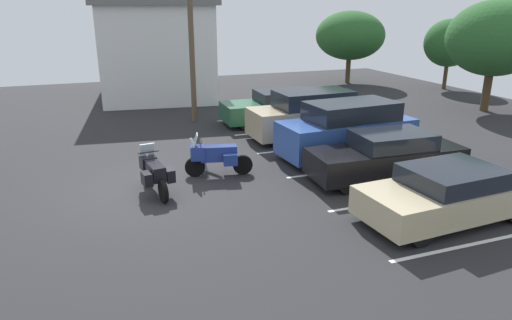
% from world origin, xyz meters
% --- Properties ---
extents(ground, '(44.00, 44.00, 0.10)m').
position_xyz_m(ground, '(0.00, 0.00, -0.05)').
color(ground, '#262628').
extents(motorcycle_touring, '(2.09, 0.94, 1.34)m').
position_xyz_m(motorcycle_touring, '(0.35, 0.32, 0.62)').
color(motorcycle_touring, black).
rests_on(motorcycle_touring, ground).
extents(motorcycle_second, '(0.99, 2.14, 1.40)m').
position_xyz_m(motorcycle_second, '(-0.42, 2.38, 0.65)').
color(motorcycle_second, black).
rests_on(motorcycle_second, ground).
extents(parking_stripes, '(13.67, 5.20, 0.01)m').
position_xyz_m(parking_stripes, '(-0.78, 7.00, 0.00)').
color(parking_stripes, silver).
rests_on(parking_stripes, ground).
extents(car_green, '(2.06, 4.90, 1.49)m').
position_xyz_m(car_green, '(-6.28, 6.91, 0.74)').
color(car_green, '#235638').
rests_on(car_green, ground).
extents(car_tan, '(2.00, 4.72, 1.94)m').
position_xyz_m(car_tan, '(-3.45, 7.12, 0.96)').
color(car_tan, tan).
rests_on(car_tan, ground).
extents(car_blue, '(2.20, 4.95, 1.99)m').
position_xyz_m(car_blue, '(-0.68, 7.29, 0.99)').
color(car_blue, '#2D519E').
rests_on(car_blue, ground).
extents(car_black, '(2.00, 4.92, 1.50)m').
position_xyz_m(car_black, '(1.70, 7.27, 0.74)').
color(car_black, black).
rests_on(car_black, ground).
extents(car_champagne, '(2.20, 4.57, 1.38)m').
position_xyz_m(car_champagne, '(4.69, 6.97, 0.69)').
color(car_champagne, '#C1B289').
rests_on(car_champagne, ground).
extents(building_side, '(12.43, 7.96, 5.50)m').
position_xyz_m(building_side, '(-16.89, 3.15, 2.77)').
color(building_side, silver).
rests_on(building_side, ground).
extents(utility_pole, '(1.69, 0.85, 7.09)m').
position_xyz_m(utility_pole, '(-7.93, 3.41, 3.72)').
color(utility_pole, brown).
rests_on(utility_pole, ground).
extents(tree_center_left, '(3.15, 3.15, 4.43)m').
position_xyz_m(tree_center_left, '(-11.09, 20.80, 2.93)').
color(tree_center_left, '#4C3823').
rests_on(tree_center_left, ground).
extents(tree_right, '(4.70, 4.70, 4.89)m').
position_xyz_m(tree_right, '(-15.47, 16.15, 3.24)').
color(tree_right, '#4C3823').
rests_on(tree_right, ground).
extents(tree_rear, '(4.66, 4.66, 5.51)m').
position_xyz_m(tree_rear, '(-4.99, 18.03, 3.64)').
color(tree_rear, '#4C3823').
rests_on(tree_rear, ground).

